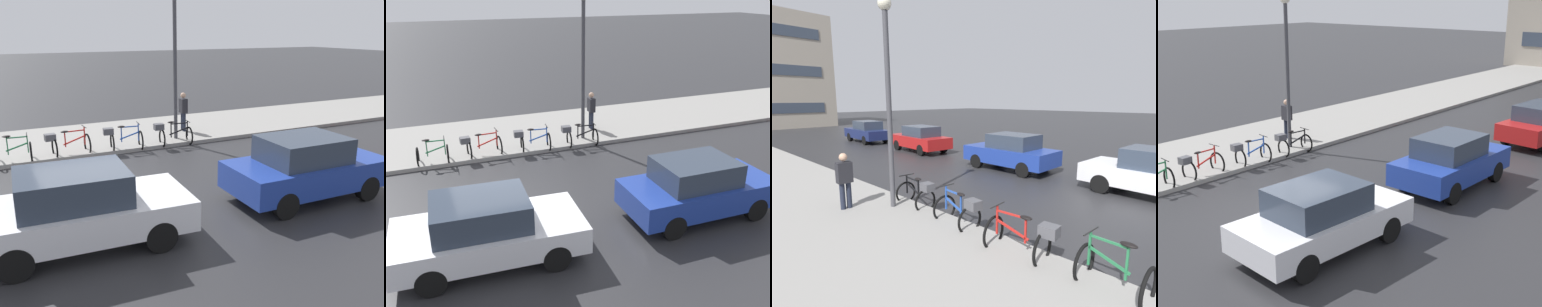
# 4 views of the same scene
# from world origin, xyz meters

# --- Properties ---
(ground_plane) EXTENTS (140.00, 140.00, 0.00)m
(ground_plane) POSITION_xyz_m (0.00, 0.00, 0.00)
(ground_plane) COLOR #28282B
(sidewalk_kerb) EXTENTS (4.80, 60.00, 0.14)m
(sidewalk_kerb) POSITION_xyz_m (-6.00, 10.00, 0.07)
(sidewalk_kerb) COLOR gray
(sidewalk_kerb) RESTS_ON ground
(bicycle_second) EXTENTS (0.82, 1.46, 1.02)m
(bicycle_second) POSITION_xyz_m (-4.01, 0.20, 0.49)
(bicycle_second) COLOR black
(bicycle_second) RESTS_ON ground
(bicycle_third) EXTENTS (0.83, 1.38, 1.01)m
(bicycle_third) POSITION_xyz_m (-3.86, 2.09, 0.49)
(bicycle_third) COLOR black
(bicycle_third) RESTS_ON ground
(bicycle_farthest) EXTENTS (0.78, 1.42, 0.95)m
(bicycle_farthest) POSITION_xyz_m (-3.72, 3.93, 0.49)
(bicycle_farthest) COLOR black
(bicycle_farthest) RESTS_ON ground
(car_white) EXTENTS (2.18, 4.38, 1.58)m
(car_white) POSITION_xyz_m (2.32, -0.73, 0.79)
(car_white) COLOR silver
(car_white) RESTS_ON ground
(car_blue) EXTENTS (1.95, 4.15, 1.62)m
(car_blue) POSITION_xyz_m (2.33, 4.95, 0.81)
(car_blue) COLOR navy
(car_blue) RESTS_ON ground
(car_red) EXTENTS (2.09, 4.34, 1.56)m
(car_red) POSITION_xyz_m (2.43, 11.71, 0.79)
(car_red) COLOR #AD1919
(car_red) RESTS_ON ground
(pedestrian) EXTENTS (0.41, 0.26, 1.71)m
(pedestrian) POSITION_xyz_m (-5.29, 5.15, 0.97)
(pedestrian) COLOR #1E2333
(pedestrian) RESTS_ON ground
(streetlamp) EXTENTS (0.35, 0.35, 5.73)m
(streetlamp) POSITION_xyz_m (-4.29, 4.35, 3.53)
(streetlamp) COLOR #424247
(streetlamp) RESTS_ON ground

